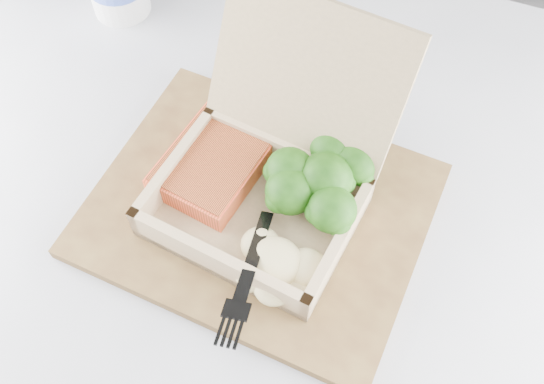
# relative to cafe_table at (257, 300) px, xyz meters

# --- Properties ---
(cafe_table) EXTENTS (1.02, 1.02, 0.76)m
(cafe_table) POSITION_rel_cafe_table_xyz_m (0.00, 0.00, 0.00)
(cafe_table) COLOR black
(cafe_table) RESTS_ON floor
(serving_tray) EXTENTS (0.39, 0.33, 0.01)m
(serving_tray) POSITION_rel_cafe_table_xyz_m (0.00, 0.02, 0.21)
(serving_tray) COLOR brown
(serving_tray) RESTS_ON cafe_table
(takeout_container) EXTENTS (0.25, 0.27, 0.17)m
(takeout_container) POSITION_rel_cafe_table_xyz_m (0.01, 0.04, 0.26)
(takeout_container) COLOR tan
(takeout_container) RESTS_ON serving_tray
(salmon_fillet) EXTENTS (0.12, 0.14, 0.02)m
(salmon_fillet) POSITION_rel_cafe_table_xyz_m (-0.05, 0.05, 0.23)
(salmon_fillet) COLOR #FE5331
(salmon_fillet) RESTS_ON takeout_container
(broccoli_pile) EXTENTS (0.13, 0.13, 0.05)m
(broccoli_pile) POSITION_rel_cafe_table_xyz_m (0.07, 0.04, 0.25)
(broccoli_pile) COLOR #2C6A17
(broccoli_pile) RESTS_ON takeout_container
(mashed_potatoes) EXTENTS (0.08, 0.07, 0.03)m
(mashed_potatoes) POSITION_rel_cafe_table_xyz_m (0.03, -0.05, 0.24)
(mashed_potatoes) COLOR #CEBD85
(mashed_potatoes) RESTS_ON takeout_container
(plastic_fork) EXTENTS (0.02, 0.16, 0.04)m
(plastic_fork) POSITION_rel_cafe_table_xyz_m (0.01, -0.03, 0.25)
(plastic_fork) COLOR black
(plastic_fork) RESTS_ON mashed_potatoes
(receipt) EXTENTS (0.09, 0.15, 0.00)m
(receipt) POSITION_rel_cafe_table_xyz_m (0.06, 0.21, 0.20)
(receipt) COLOR white
(receipt) RESTS_ON cafe_table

